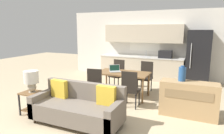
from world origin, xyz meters
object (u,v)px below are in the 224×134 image
Objects in this scene: vase at (182,74)px; laptop at (115,70)px; couch at (79,107)px; dining_chair_far_left at (117,73)px; refrigerator at (198,58)px; credenza at (188,99)px; dining_chair_far_right at (146,76)px; dining_table at (123,75)px; table_lamp at (31,79)px; dining_chair_near_left at (96,84)px; side_table at (31,99)px; dining_chair_near_right at (130,88)px.

vase is 0.86× the size of laptop.
couch is 2.01× the size of dining_chair_far_left.
couch is (-2.23, -4.29, -0.63)m from refrigerator.
credenza is 2.00m from dining_chair_far_right.
laptop is (-1.95, 0.68, -0.20)m from vase.
refrigerator reaches higher than dining_table.
vase is (3.16, 1.38, 0.13)m from table_lamp.
refrigerator is 3.21m from laptop.
couch is 2.74m from dining_chair_far_left.
table_lamp reaches higher than couch.
table_lamp is 3.45m from vase.
laptop is (0.21, 0.80, 0.26)m from dining_chair_near_left.
table_lamp is (0.04, 0.01, 0.49)m from side_table.
couch is at bearing -148.73° from credenza.
dining_chair_far_left reaches higher than dining_table.
laptop is (-0.02, 2.01, 0.43)m from couch.
refrigerator is 3.97m from dining_chair_near_left.
side_table is 3.44m from dining_chair_far_right.
dining_chair_far_left is at bearing 147.01° from vase.
dining_chair_near_left reaches higher than side_table.
dining_chair_far_left reaches higher than couch.
credenza is at bearing 21.83° from side_table.
side_table is 2.46m from laptop.
vase is 0.37× the size of dining_chair_near_left.
laptop is (1.24, 2.08, 0.42)m from side_table.
dining_chair_near_right is at bearing -79.40° from laptop.
couch is (-0.24, -1.98, -0.32)m from dining_table.
dining_chair_near_right is at bearing -50.39° from dining_chair_far_left.
table_lamp is at bearing -177.01° from couch.
couch is at bearing -100.27° from dining_chair_far_right.
couch is 2.83m from dining_chair_far_right.
dining_chair_near_right is at bearing 33.29° from side_table.
vase is 2.08m from laptop.
dining_table is 1.59× the size of dining_chair_near_left.
vase is 1.29m from dining_chair_near_right.
side_table is at bearing -176.80° from couch.
dining_chair_near_left is (1.03, 1.27, 0.16)m from side_table.
dining_chair_near_left is at bearing -138.55° from laptop.
vase is 2.21m from dining_chair_near_left.
side_table is at bearing -156.48° from vase.
laptop reaches higher than couch.
vase reaches higher than credenza.
laptop is (1.21, 2.07, -0.07)m from table_lamp.
couch is 3.60× the size of side_table.
couch is 2.01× the size of dining_chair_near_right.
dining_chair_near_left is 1.53m from dining_chair_far_left.
couch is 1.24m from dining_chair_near_left.
dining_chair_far_right is (0.97, 1.53, 0.00)m from dining_chair_near_left.
vase is at bearing 175.26° from dining_chair_near_left.
vase is at bearing -95.63° from refrigerator.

